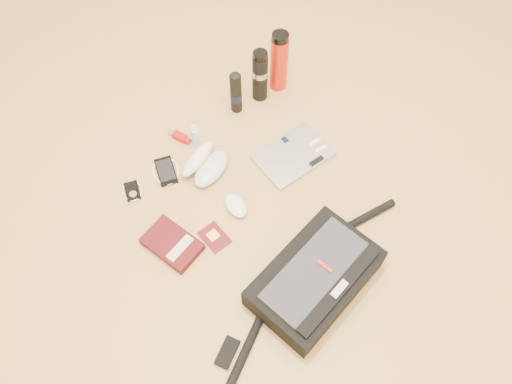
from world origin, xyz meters
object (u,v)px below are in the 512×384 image
at_px(thermos_black, 260,75).
at_px(laptop, 293,155).
at_px(messenger_bag, 315,279).
at_px(book, 173,243).
at_px(thermos_red, 279,62).

bearing_deg(thermos_black, laptop, -103.73).
relative_size(laptop, thermos_black, 1.16).
height_order(messenger_bag, book, messenger_bag).
xyz_separation_m(book, thermos_black, (0.66, 0.38, 0.11)).
bearing_deg(thermos_black, book, -149.97).
relative_size(messenger_bag, thermos_red, 3.12).
bearing_deg(laptop, messenger_bag, -121.21).
xyz_separation_m(thermos_black, thermos_red, (0.10, 0.00, 0.02)).
xyz_separation_m(laptop, thermos_black, (0.08, 0.33, 0.11)).
bearing_deg(book, messenger_bag, -69.20).
distance_m(laptop, thermos_red, 0.40).
xyz_separation_m(messenger_bag, thermos_red, (0.45, 0.79, 0.08)).
relative_size(book, thermos_black, 0.92).
distance_m(messenger_bag, book, 0.51).
relative_size(thermos_black, thermos_red, 0.87).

